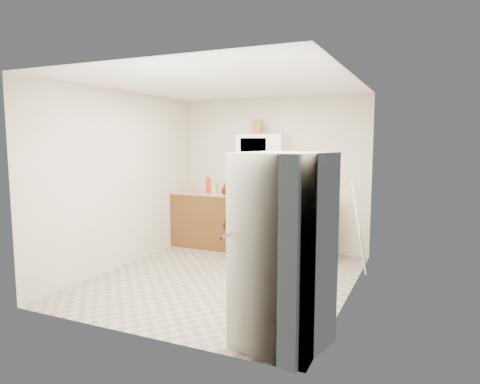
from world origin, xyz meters
The scene contains 20 objects.
floor centered at (0.00, 0.00, 0.00)m, with size 3.60×3.60×0.00m, color gray.
back_wall centered at (0.00, 1.79, 1.25)m, with size 3.20×0.02×2.50m, color beige.
right_wall centered at (1.59, 0.00, 1.25)m, with size 0.02×3.60×2.50m, color beige.
cabinet_left centered at (-1.04, 1.49, 0.45)m, with size 1.12×0.62×0.90m, color brown.
counter_left centered at (-1.04, 1.49, 0.92)m, with size 1.14×0.64×0.04m, color #9B8B68.
cabinet_right centered at (0.68, 1.49, 0.45)m, with size 0.80×0.62×0.90m, color brown.
counter_right centered at (0.68, 1.49, 0.92)m, with size 0.82×0.64×0.04m, color #9B8B68.
gas_range centered at (-0.10, 1.48, 0.49)m, with size 0.76×0.65×1.13m.
microwave centered at (-0.10, 1.61, 1.70)m, with size 0.76×0.38×0.40m, color white.
person centered at (-0.10, 0.76, 0.81)m, with size 0.59×0.39×1.62m, color tan.
fridge centered at (1.28, -1.42, 0.85)m, with size 0.70×0.70×1.70m, color silver.
kettle centered at (0.58, 1.71, 1.02)m, with size 0.14×0.14×0.17m, color white.
jug centered at (-0.18, 1.58, 2.02)m, with size 0.14×0.14×0.24m, color brown.
saucepan centered at (-0.29, 1.63, 1.02)m, with size 0.25×0.25×0.14m, color silver.
tray centered at (0.05, 1.33, 0.96)m, with size 0.25×0.16×0.05m, color white.
bottle_spray centered at (-0.95, 1.34, 1.07)m, with size 0.08×0.08×0.26m, color #B6200D.
bottle_hot_sauce centered at (-0.83, 1.33, 1.01)m, with size 0.05×0.05×0.15m, color #FEAC1C.
bottle_green_cap centered at (-0.82, 1.35, 1.02)m, with size 0.05×0.05×0.16m, color green.
pot_lid centered at (-0.64, 1.46, 0.94)m, with size 0.27×0.27×0.01m, color white.
broom centered at (1.58, 0.83, 0.64)m, with size 0.03×0.03×1.28m, color white.
Camera 1 is at (2.41, -4.86, 1.80)m, focal length 32.00 mm.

